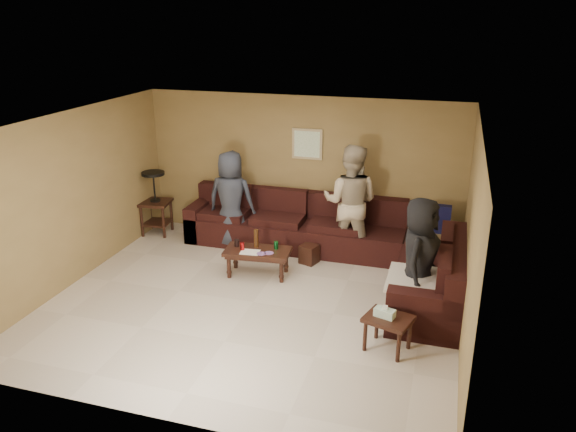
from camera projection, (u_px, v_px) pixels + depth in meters
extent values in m
plane|color=beige|center=(253.00, 302.00, 7.78)|extent=(5.50, 5.50, 0.00)
cube|color=white|center=(249.00, 127.00, 6.94)|extent=(5.50, 5.00, 0.10)
cube|color=olive|center=(302.00, 169.00, 9.60)|extent=(5.50, 0.10, 2.50)
cube|color=olive|center=(156.00, 309.00, 5.10)|extent=(5.50, 0.10, 2.50)
cube|color=olive|center=(72.00, 199.00, 8.09)|extent=(0.10, 5.00, 2.50)
cube|color=olive|center=(470.00, 241.00, 6.61)|extent=(0.10, 5.00, 2.50)
cube|color=black|center=(294.00, 234.00, 9.55)|extent=(3.70, 0.90, 0.45)
cube|color=black|center=(299.00, 203.00, 9.69)|extent=(3.70, 0.24, 0.45)
cube|color=black|center=(201.00, 219.00, 9.98)|extent=(0.24, 0.90, 0.63)
cube|color=black|center=(427.00, 290.00, 7.62)|extent=(0.90, 2.00, 0.45)
cube|color=black|center=(456.00, 263.00, 7.38)|extent=(0.24, 2.00, 0.45)
cube|color=black|center=(423.00, 316.00, 6.80)|extent=(0.90, 0.24, 0.63)
cube|color=#111034|center=(436.00, 219.00, 8.75)|extent=(0.45, 0.14, 0.45)
cube|color=beige|center=(427.00, 281.00, 7.10)|extent=(1.00, 0.85, 0.04)
cube|color=#331811|center=(258.00, 251.00, 8.46)|extent=(1.03, 0.59, 0.05)
cube|color=#331811|center=(258.00, 255.00, 8.48)|extent=(0.95, 0.51, 0.04)
cylinder|color=#331811|center=(229.00, 267.00, 8.44)|extent=(0.06, 0.06, 0.36)
cylinder|color=#331811|center=(281.00, 271.00, 8.29)|extent=(0.06, 0.06, 0.36)
cylinder|color=#331811|center=(235.00, 257.00, 8.77)|extent=(0.06, 0.06, 0.36)
cylinder|color=#331811|center=(286.00, 261.00, 8.62)|extent=(0.06, 0.06, 0.36)
cylinder|color=red|center=(242.00, 246.00, 8.43)|extent=(0.07, 0.07, 0.12)
cylinder|color=#15772C|center=(276.00, 245.00, 8.46)|extent=(0.07, 0.07, 0.12)
cylinder|color=#39200D|center=(256.00, 238.00, 8.51)|extent=(0.07, 0.07, 0.28)
cylinder|color=black|center=(237.00, 243.00, 8.56)|extent=(0.08, 0.08, 0.11)
cube|color=white|center=(250.00, 252.00, 8.37)|extent=(0.30, 0.25, 0.00)
cylinder|color=#D04986|center=(261.00, 254.00, 8.31)|extent=(0.14, 0.14, 0.01)
cylinder|color=#D04986|center=(269.00, 253.00, 8.33)|extent=(0.14, 0.14, 0.01)
cube|color=#331811|center=(155.00, 203.00, 10.00)|extent=(0.57, 0.57, 0.05)
cube|color=#331811|center=(157.00, 223.00, 10.13)|extent=(0.50, 0.50, 0.03)
cylinder|color=#331811|center=(142.00, 221.00, 9.94)|extent=(0.05, 0.05, 0.58)
cylinder|color=#331811|center=(164.00, 222.00, 9.89)|extent=(0.05, 0.05, 0.58)
cylinder|color=#331811|center=(150.00, 214.00, 10.32)|extent=(0.05, 0.05, 0.58)
cylinder|color=#331811|center=(171.00, 215.00, 10.26)|extent=(0.05, 0.05, 0.58)
cylinder|color=black|center=(155.00, 200.00, 9.99)|extent=(0.18, 0.18, 0.03)
cylinder|color=black|center=(154.00, 187.00, 9.90)|extent=(0.03, 0.03, 0.48)
cylinder|color=black|center=(153.00, 173.00, 9.82)|extent=(0.40, 0.40, 0.05)
cube|color=#331811|center=(388.00, 319.00, 6.55)|extent=(0.63, 0.56, 0.05)
cylinder|color=#331811|center=(365.00, 335.00, 6.61)|extent=(0.05, 0.05, 0.41)
cylinder|color=#331811|center=(398.00, 346.00, 6.39)|extent=(0.05, 0.05, 0.41)
cylinder|color=#331811|center=(377.00, 323.00, 6.86)|extent=(0.05, 0.05, 0.41)
cylinder|color=#331811|center=(409.00, 333.00, 6.64)|extent=(0.05, 0.05, 0.41)
cube|color=white|center=(385.00, 313.00, 6.54)|extent=(0.26, 0.18, 0.10)
cube|color=white|center=(385.00, 308.00, 6.52)|extent=(0.06, 0.04, 0.05)
cube|color=#331811|center=(309.00, 254.00, 8.95)|extent=(0.32, 0.32, 0.30)
cube|color=tan|center=(307.00, 144.00, 9.40)|extent=(0.52, 0.03, 0.52)
cube|color=white|center=(307.00, 144.00, 9.39)|extent=(0.44, 0.01, 0.44)
imported|color=#2D323F|center=(231.00, 199.00, 9.42)|extent=(0.83, 0.56, 1.65)
imported|color=#BBA98B|center=(350.00, 202.00, 8.91)|extent=(0.94, 0.75, 1.87)
imported|color=black|center=(419.00, 258.00, 7.20)|extent=(0.65, 0.87, 1.63)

